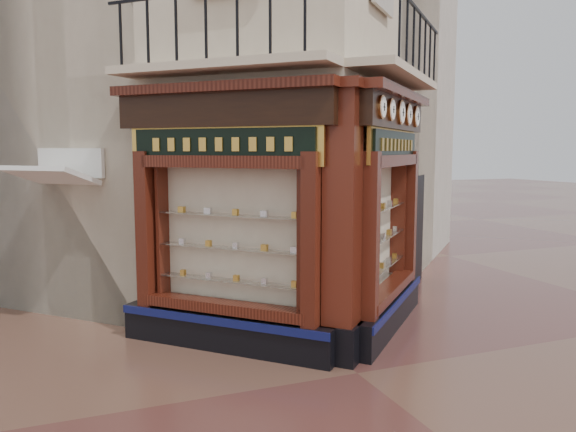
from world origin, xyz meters
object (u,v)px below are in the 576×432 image
corner_pilaster (342,227)px  clock_a (382,107)px  clock_e (416,117)px  clock_d (409,114)px  awning (58,328)px  signboard_left (221,144)px  signboard_right (395,145)px  clock_c (401,112)px  clock_b (391,110)px

corner_pilaster → clock_a: size_ratio=11.84×
corner_pilaster → clock_e: bearing=-8.2°
clock_d → clock_a: bearing=180.0°
clock_d → awning: bearing=117.5°
clock_e → signboard_left: (-3.85, -0.78, -0.52)m
awning → signboard_right: size_ratio=0.65×
clock_c → clock_e: (0.90, 0.90, 0.00)m
clock_c → signboard_left: clock_c is taller
clock_c → awning: 6.80m
awning → signboard_right: (5.28, -2.09, 3.10)m
corner_pilaster → clock_a: (0.60, 0.00, 1.67)m
awning → signboard_left: signboard_left is taller
corner_pilaster → clock_d: 2.85m
clock_b → signboard_left: 2.60m
clock_c → awning: clock_c is taller
corner_pilaster → clock_c: corner_pilaster is taller
clock_e → clock_d: bearing=-180.0°
clock_b → clock_c: size_ratio=0.86×
clock_b → awning: size_ratio=0.24×
signboard_right → clock_a: bearing=-175.2°
clock_e → signboard_right: (-0.93, -0.78, -0.52)m
signboard_left → signboard_right: signboard_left is taller
clock_c → clock_d: clock_c is taller
clock_b → signboard_right: bearing=8.4°
signboard_left → signboard_right: bearing=-135.0°
clock_b → awning: (-4.83, 2.70, -3.62)m
awning → clock_e: bearing=-147.0°
signboard_left → awning: bearing=3.3°
corner_pilaster → signboard_right: bearing=-10.2°
clock_c → clock_b: bearing=-180.0°
clock_e → signboard_left: clock_e is taller
clock_b → signboard_right: (0.45, 0.61, -0.52)m
clock_b → signboard_right: 0.92m
corner_pilaster → clock_d: corner_pilaster is taller
clock_d → clock_e: size_ratio=0.98×
clock_d → clock_e: clock_e is taller
clock_e → awning: (-6.21, 1.32, -3.62)m
clock_a → awning: 6.50m
clock_a → awning: clock_a is taller
clock_c → awning: (-5.30, 2.22, -3.62)m
clock_c → clock_d: bearing=-0.0°
signboard_left → clock_d: bearing=-130.0°
clock_b → clock_c: bearing=0.0°
awning → signboard_left: bearing=-176.7°
signboard_left → clock_b: bearing=-148.8°
corner_pilaster → signboard_left: bearing=100.2°
clock_a → signboard_left: size_ratio=0.15×
clock_a → signboard_right: 1.42m
clock_d → awning: 7.01m
clock_a → clock_e: (1.79, 1.79, -0.00)m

